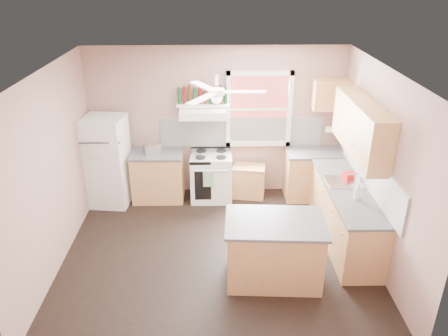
{
  "coord_description": "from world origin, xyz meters",
  "views": [
    {
      "loc": [
        -0.02,
        -5.39,
        3.92
      ],
      "look_at": [
        0.1,
        0.3,
        1.25
      ],
      "focal_mm": 35.0,
      "sensor_mm": 36.0,
      "label": 1
    }
  ],
  "objects_px": {
    "toaster": "(152,149)",
    "cart": "(249,182)",
    "island": "(274,251)",
    "stove": "(211,176)",
    "refrigerator": "(108,161)"
  },
  "relations": [
    {
      "from": "refrigerator",
      "to": "toaster",
      "type": "height_order",
      "value": "refrigerator"
    },
    {
      "from": "refrigerator",
      "to": "stove",
      "type": "xyz_separation_m",
      "value": [
        1.8,
        0.13,
        -0.37
      ]
    },
    {
      "from": "cart",
      "to": "island",
      "type": "relative_size",
      "value": 0.47
    },
    {
      "from": "toaster",
      "to": "island",
      "type": "height_order",
      "value": "toaster"
    },
    {
      "from": "refrigerator",
      "to": "stove",
      "type": "relative_size",
      "value": 1.86
    },
    {
      "from": "cart",
      "to": "island",
      "type": "bearing_deg",
      "value": -76.65
    },
    {
      "from": "toaster",
      "to": "cart",
      "type": "distance_m",
      "value": 1.85
    },
    {
      "from": "toaster",
      "to": "island",
      "type": "relative_size",
      "value": 0.23
    },
    {
      "from": "toaster",
      "to": "island",
      "type": "xyz_separation_m",
      "value": [
        1.88,
        -2.27,
        -0.56
      ]
    },
    {
      "from": "refrigerator",
      "to": "cart",
      "type": "bearing_deg",
      "value": 10.54
    },
    {
      "from": "refrigerator",
      "to": "island",
      "type": "xyz_separation_m",
      "value": [
        2.65,
        -2.17,
        -0.37
      ]
    },
    {
      "from": "refrigerator",
      "to": "stove",
      "type": "distance_m",
      "value": 1.84
    },
    {
      "from": "toaster",
      "to": "cart",
      "type": "height_order",
      "value": "toaster"
    },
    {
      "from": "toaster",
      "to": "island",
      "type": "distance_m",
      "value": 3.0
    },
    {
      "from": "stove",
      "to": "island",
      "type": "bearing_deg",
      "value": -69.44
    }
  ]
}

